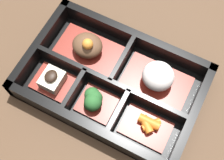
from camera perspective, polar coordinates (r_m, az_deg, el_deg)
name	(u,v)px	position (r m, az deg, el deg)	size (l,w,h in m)	color
ground_plane	(112,85)	(0.57, 0.00, -1.00)	(3.00, 3.00, 0.00)	#4C3523
bento_base	(112,84)	(0.57, 0.00, -0.80)	(0.31, 0.20, 0.01)	black
bento_rim	(111,82)	(0.55, -0.16, -0.32)	(0.31, 0.20, 0.05)	black
bowl_stew	(88,47)	(0.58, -4.48, 6.04)	(0.12, 0.08, 0.05)	maroon
bowl_rice	(158,78)	(0.55, 8.34, 0.45)	(0.12, 0.08, 0.05)	maroon
bowl_tofu	(53,80)	(0.56, -10.79, -0.07)	(0.07, 0.06, 0.03)	maroon
bowl_greens	(93,101)	(0.54, -3.42, -3.83)	(0.06, 0.06, 0.04)	maroon
bowl_carrots	(147,126)	(0.53, 6.42, -8.32)	(0.08, 0.06, 0.02)	maroon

